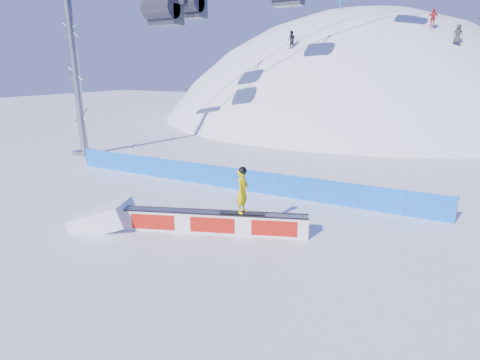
% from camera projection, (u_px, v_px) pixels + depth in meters
% --- Properties ---
extents(ground, '(160.00, 160.00, 0.00)m').
position_uv_depth(ground, '(181.00, 215.00, 16.91)').
color(ground, white).
rests_on(ground, ground).
extents(snow_hill, '(64.00, 64.00, 64.00)m').
position_uv_depth(snow_hill, '(346.00, 233.00, 57.91)').
color(snow_hill, white).
rests_on(snow_hill, ground).
extents(safety_fence, '(22.05, 0.05, 1.30)m').
position_uv_depth(safety_fence, '(228.00, 178.00, 20.59)').
color(safety_fence, blue).
rests_on(safety_fence, ground).
extents(rail_box, '(7.26, 3.00, 0.90)m').
position_uv_depth(rail_box, '(213.00, 222.00, 14.99)').
color(rail_box, white).
rests_on(rail_box, ground).
extents(snow_ramp, '(2.89, 2.31, 1.57)m').
position_uv_depth(snow_ramp, '(104.00, 226.00, 15.70)').
color(snow_ramp, white).
rests_on(snow_ramp, ground).
extents(snowboarder, '(1.81, 0.91, 1.89)m').
position_uv_depth(snowboarder, '(243.00, 191.00, 14.45)').
color(snowboarder, black).
rests_on(snowboarder, rail_box).
extents(distant_skiers, '(15.27, 12.30, 6.62)m').
position_uv_depth(distant_skiers, '(368.00, 20.00, 38.01)').
color(distant_skiers, black).
rests_on(distant_skiers, ground).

